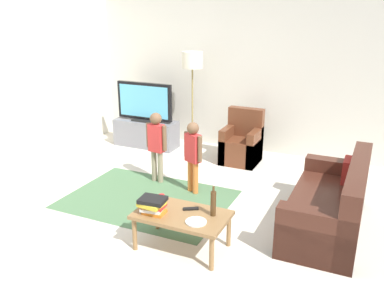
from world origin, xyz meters
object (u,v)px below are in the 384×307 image
at_px(soda_can, 162,199).
at_px(plate, 196,222).
at_px(tv, 144,102).
at_px(tv_stand, 146,134).
at_px(floor_lamp, 192,65).
at_px(tv_remote, 191,209).
at_px(book_stack, 153,205).
at_px(armchair, 242,145).
at_px(coffee_table, 182,217).
at_px(child_near_tv, 156,141).
at_px(bottle, 213,203).
at_px(child_center, 193,151).
at_px(couch, 334,207).

bearing_deg(soda_can, plate, -22.92).
bearing_deg(tv, tv_stand, 90.00).
xyz_separation_m(floor_lamp, tv_remote, (1.33, -2.93, -1.11)).
bearing_deg(book_stack, tv_remote, 35.96).
xyz_separation_m(armchair, tv_remote, (0.31, -2.74, 0.13)).
relative_size(tv, book_stack, 3.72).
relative_size(armchair, tv_remote, 5.29).
distance_m(armchair, tv_remote, 2.76).
bearing_deg(plate, floor_lamp, 115.31).
bearing_deg(coffee_table, armchair, 95.25).
bearing_deg(plate, child_near_tv, 130.18).
relative_size(armchair, bottle, 2.69).
bearing_deg(coffee_table, tv_stand, 126.80).
relative_size(child_near_tv, soda_can, 8.90).
bearing_deg(armchair, soda_can, -90.77).
bearing_deg(child_center, child_near_tv, 168.84).
distance_m(tv, tv_remote, 3.56).
bearing_deg(tv_stand, soda_can, -56.27).
relative_size(couch, child_near_tv, 1.68).
bearing_deg(couch, child_near_tv, 171.32).
xyz_separation_m(tv, child_center, (1.67, -1.51, -0.23)).
bearing_deg(tv_stand, plate, -51.65).
distance_m(couch, bottle, 1.53).
xyz_separation_m(floor_lamp, book_stack, (0.99, -3.17, -1.03)).
xyz_separation_m(coffee_table, plate, (0.22, -0.12, 0.06)).
bearing_deg(couch, floor_lamp, 144.43).
height_order(coffee_table, plate, plate).
distance_m(book_stack, tv_remote, 0.42).
height_order(tv_stand, plate, tv_stand).
relative_size(couch, coffee_table, 1.80).
distance_m(tv_stand, couch, 4.03).
bearing_deg(tv_remote, armchair, 66.17).
bearing_deg(book_stack, couch, 35.44).
bearing_deg(child_center, book_stack, -81.90).
relative_size(book_stack, soda_can, 2.46).
xyz_separation_m(tv_remote, soda_can, (-0.35, -0.02, 0.05)).
bearing_deg(plate, tv_stand, 128.35).
height_order(book_stack, plate, book_stack).
relative_size(floor_lamp, plate, 8.09).
bearing_deg(tv, couch, -26.16).
bearing_deg(bottle, tv, 131.85).
xyz_separation_m(tv, plate, (2.39, -3.00, -0.42)).
relative_size(tv, tv_remote, 6.47).
bearing_deg(child_center, bottle, -57.23).
bearing_deg(soda_can, child_near_tv, 121.20).
xyz_separation_m(book_stack, plate, (0.51, 0.00, -0.09)).
height_order(couch, armchair, armchair).
distance_m(child_center, book_stack, 1.51).
relative_size(couch, tv_remote, 10.59).
distance_m(couch, soda_can, 2.02).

